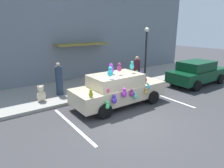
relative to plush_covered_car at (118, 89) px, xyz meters
The scene contains 11 objects.
ground_plane 1.99m from the plush_covered_car, 115.50° to the right, with size 60.00×60.00×0.00m, color #38383A.
sidewalk 3.53m from the plush_covered_car, 103.10° to the left, with size 24.00×4.00×0.15m, color gray.
storefront_building 6.05m from the plush_covered_car, 97.93° to the left, with size 24.00×1.25×6.40m.
parking_stripe_front 2.89m from the plush_covered_car, 13.34° to the right, with size 0.12×3.60×0.01m, color silver.
parking_stripe_rear 2.92m from the plush_covered_car, 166.82° to the right, with size 0.12×3.60×0.01m, color silver.
plush_covered_car is the anchor object (origin of this frame).
parked_sedan_behind 6.35m from the plush_covered_car, ahead, with size 4.39×1.93×1.54m.
teddy_bear_on_sidewalk 3.77m from the plush_covered_car, 142.95° to the left, with size 0.43×0.36×0.82m.
street_lamp_post 4.33m from the plush_covered_car, 27.32° to the left, with size 0.28×0.28×3.48m.
pedestrian_near_shopfront 3.51m from the plush_covered_car, 33.27° to the left, with size 0.39×0.39×1.75m.
pedestrian_walking_past 3.30m from the plush_covered_car, 125.01° to the left, with size 0.37×0.37×1.74m.
Camera 1 is at (-4.78, -5.58, 3.68)m, focal length 32.07 mm.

